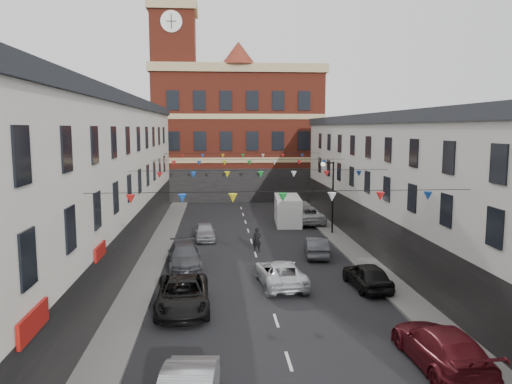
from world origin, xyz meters
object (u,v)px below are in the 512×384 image
object	(u,v)px
car_left_e	(205,231)
car_right_e	(316,246)
car_right_d	(367,276)
car_right_f	(306,215)
car_right_c	(441,347)
car_left_d	(184,256)
street_lamp	(330,187)
white_van	(288,210)
car_left_c	(183,295)
pedestrian	(257,240)
moving_car	(280,273)

from	to	relation	value
car_left_e	car_right_e	world-z (taller)	car_right_e
car_left_e	car_right_d	size ratio (longest dim) A/B	0.92
car_right_e	car_right_f	xyz separation A→B (m)	(1.40, 11.78, 0.12)
car_right_c	car_right_d	bearing A→B (deg)	-91.82
car_left_e	car_right_e	xyz separation A→B (m)	(7.70, -5.69, 0.02)
car_left_e	car_left_d	bearing A→B (deg)	-102.02
street_lamp	car_right_c	size ratio (longest dim) A/B	1.13
street_lamp	car_right_d	world-z (taller)	street_lamp
street_lamp	car_left_d	bearing A→B (deg)	-142.02
street_lamp	car_left_d	distance (m)	14.63
car_left_e	car_right_c	world-z (taller)	car_right_c
car_left_e	white_van	bearing A→B (deg)	35.61
car_left_c	car_right_c	world-z (taller)	car_right_c
car_left_d	car_left_e	distance (m)	7.74
car_right_c	car_right_f	world-z (taller)	car_right_f
car_left_e	car_right_d	xyz separation A→B (m)	(9.10, -12.69, 0.06)
car_right_e	street_lamp	bearing A→B (deg)	-102.79
street_lamp	pedestrian	size ratio (longest dim) A/B	3.45
white_van	street_lamp	bearing A→B (deg)	-56.88
car_left_c	car_right_e	world-z (taller)	car_left_c
car_right_d	white_van	distance (m)	18.85
pedestrian	car_right_f	bearing A→B (deg)	82.69
street_lamp	car_right_e	world-z (taller)	street_lamp
car_right_f	pedestrian	size ratio (longest dim) A/B	3.32
car_left_d	car_right_c	bearing A→B (deg)	-60.34
car_left_c	pedestrian	xyz separation A→B (m)	(4.48, 10.98, 0.11)
car_left_c	car_right_c	xyz separation A→B (m)	(9.83, -6.56, 0.01)
car_right_f	white_van	world-z (taller)	white_van
car_right_e	car_right_f	world-z (taller)	car_right_f
pedestrian	car_left_c	bearing A→B (deg)	-92.06
car_right_e	car_right_f	bearing A→B (deg)	-89.80
car_right_f	moving_car	world-z (taller)	car_right_f
moving_car	white_van	size ratio (longest dim) A/B	0.90
car_right_d	car_right_f	xyz separation A→B (m)	(0.00, 18.78, 0.08)
car_left_c	car_right_f	xyz separation A→B (m)	(9.83, 21.27, 0.04)
street_lamp	car_right_c	distance (m)	23.10
street_lamp	car_left_c	bearing A→B (deg)	-123.69
car_right_f	white_van	bearing A→B (deg)	-2.15
moving_car	car_left_c	bearing A→B (deg)	28.61
street_lamp	car_left_e	size ratio (longest dim) A/B	1.54
car_left_e	white_van	size ratio (longest dim) A/B	0.69
car_left_d	car_left_e	bearing A→B (deg)	75.49
street_lamp	car_left_e	distance (m)	10.71
car_right_d	white_van	xyz separation A→B (m)	(-1.70, 18.77, 0.53)
car_right_e	moving_car	bearing A→B (deg)	68.81
street_lamp	car_right_e	bearing A→B (deg)	-109.75
white_van	car_right_c	bearing A→B (deg)	-82.44
car_right_c	car_right_e	world-z (taller)	car_right_c
car_left_d	pedestrian	xyz separation A→B (m)	(4.86, 3.46, 0.16)
car_left_c	car_left_e	xyz separation A→B (m)	(0.73, 15.18, -0.09)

